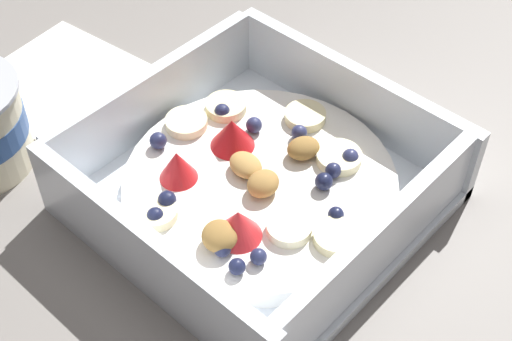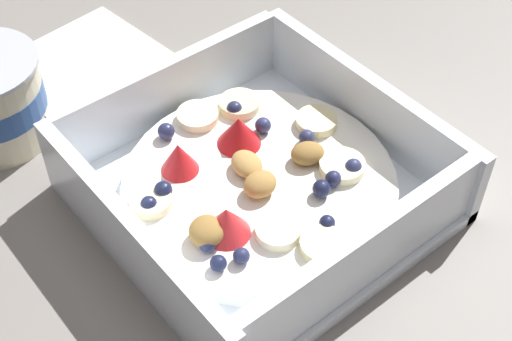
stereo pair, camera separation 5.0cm
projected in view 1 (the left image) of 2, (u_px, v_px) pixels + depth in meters
The scene contains 3 objects.
ground_plane at pixel (253, 208), 0.52m from camera, with size 2.40×2.40×0.00m, color gray.
fruit_bowl at pixel (255, 182), 0.51m from camera, with size 0.21×0.21×0.06m.
folded_napkin at pixel (60, 80), 0.61m from camera, with size 0.12×0.12×0.01m, color white.
Camera 1 is at (-0.23, 0.25, 0.39)m, focal length 51.96 mm.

